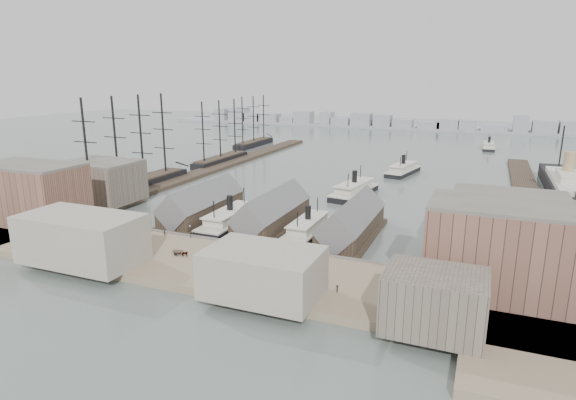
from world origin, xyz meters
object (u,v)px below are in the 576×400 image
at_px(ferry_docked_west, 230,219).
at_px(horse_cart_left, 90,231).
at_px(tram, 436,283).
at_px(horse_cart_center, 182,253).
at_px(ocean_steamer, 566,187).
at_px(horse_cart_right, 276,271).

distance_m(ferry_docked_west, horse_cart_left, 42.15).
distance_m(tram, horse_cart_center, 62.83).
xyz_separation_m(tram, horse_cart_left, (-98.83, 1.29, -0.97)).
relative_size(ferry_docked_west, horse_cart_center, 6.12).
bearing_deg(horse_cart_left, ocean_steamer, -35.16).
height_order(ocean_steamer, horse_cart_center, ocean_steamer).
distance_m(tram, horse_cart_right, 36.00).
height_order(ferry_docked_west, horse_cart_right, ferry_docked_west).
height_order(horse_cart_center, horse_cart_right, horse_cart_right).
bearing_deg(horse_cart_center, ferry_docked_west, -2.96).
relative_size(ocean_steamer, horse_cart_left, 19.06).
bearing_deg(tram, horse_cart_left, -176.52).
bearing_deg(tram, ocean_steamer, 75.89).
distance_m(horse_cart_left, horse_cart_right, 63.61).
relative_size(ocean_steamer, horse_cart_right, 19.18).
bearing_deg(horse_cart_center, ocean_steamer, -50.42).
bearing_deg(ferry_docked_west, horse_cart_left, -139.44).
bearing_deg(horse_cart_center, tram, -96.63).
relative_size(ferry_docked_west, tram, 3.11).
height_order(ocean_steamer, tram, ocean_steamer).
distance_m(ocean_steamer, horse_cart_right, 141.44).
bearing_deg(ocean_steamer, tram, -108.34).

